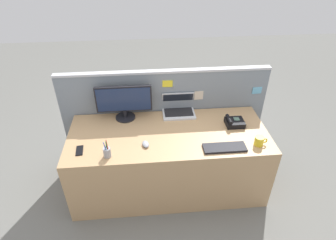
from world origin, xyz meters
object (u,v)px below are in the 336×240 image
at_px(coffee_mug, 259,141).
at_px(pen_cup, 107,152).
at_px(keyboard_main, 225,148).
at_px(computer_mouse_right_hand, 146,144).
at_px(desktop_monitor, 124,101).
at_px(laptop, 178,108).
at_px(cell_phone_black_slab, 80,150).
at_px(desk_phone, 234,122).

bearing_deg(coffee_mug, pen_cup, -178.57).
distance_m(keyboard_main, computer_mouse_right_hand, 0.72).
relative_size(desktop_monitor, keyboard_main, 1.46).
bearing_deg(desktop_monitor, computer_mouse_right_hand, -67.72).
bearing_deg(laptop, pen_cup, -136.95).
bearing_deg(cell_phone_black_slab, laptop, 24.99).
bearing_deg(computer_mouse_right_hand, laptop, 43.26).
bearing_deg(laptop, keyboard_main, -62.05).
relative_size(laptop, keyboard_main, 0.88).
xyz_separation_m(desktop_monitor, keyboard_main, (0.91, -0.60, -0.19)).
distance_m(keyboard_main, pen_cup, 1.05).
relative_size(pen_cup, coffee_mug, 1.49).
height_order(desk_phone, computer_mouse_right_hand, desk_phone).
xyz_separation_m(keyboard_main, coffee_mug, (0.33, 0.03, 0.03)).
bearing_deg(laptop, coffee_mug, -42.82).
distance_m(desk_phone, cell_phone_black_slab, 1.52).
bearing_deg(keyboard_main, coffee_mug, 4.75).
xyz_separation_m(desktop_monitor, cell_phone_black_slab, (-0.40, -0.51, -0.19)).
height_order(desk_phone, pen_cup, pen_cup).
distance_m(pen_cup, coffee_mug, 1.38).
height_order(laptop, computer_mouse_right_hand, laptop).
xyz_separation_m(desktop_monitor, laptop, (0.57, 0.05, -0.15)).
distance_m(laptop, pen_cup, 0.97).
bearing_deg(coffee_mug, cell_phone_black_slab, 177.84).
bearing_deg(laptop, desk_phone, -28.69).
xyz_separation_m(keyboard_main, cell_phone_black_slab, (-1.31, 0.09, -0.01)).
xyz_separation_m(computer_mouse_right_hand, pen_cup, (-0.34, -0.12, 0.03)).
distance_m(laptop, cell_phone_black_slab, 1.12).
bearing_deg(laptop, desktop_monitor, -174.72).
bearing_deg(computer_mouse_right_hand, desk_phone, 2.90).
relative_size(computer_mouse_right_hand, cell_phone_black_slab, 0.75).
distance_m(desktop_monitor, desk_phone, 1.14).
height_order(desktop_monitor, desk_phone, desktop_monitor).
relative_size(laptop, computer_mouse_right_hand, 3.44).
bearing_deg(pen_cup, desktop_monitor, 77.30).
height_order(desk_phone, keyboard_main, desk_phone).
bearing_deg(coffee_mug, laptop, 137.18).
distance_m(desk_phone, keyboard_main, 0.41).
relative_size(desk_phone, cell_phone_black_slab, 1.36).
height_order(keyboard_main, coffee_mug, coffee_mug).
bearing_deg(desktop_monitor, cell_phone_black_slab, -127.76).
distance_m(laptop, computer_mouse_right_hand, 0.66).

